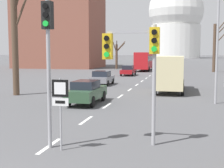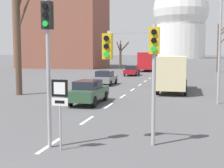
% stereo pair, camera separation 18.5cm
% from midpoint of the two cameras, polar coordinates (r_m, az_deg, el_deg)
% --- Properties ---
extents(lane_stripe_0, '(0.16, 2.00, 0.01)m').
position_cam_midpoint_polar(lane_stripe_0, '(12.02, -11.84, -11.02)').
color(lane_stripe_0, silver).
rests_on(lane_stripe_0, ground_plane).
extents(lane_stripe_1, '(0.16, 2.00, 0.01)m').
position_cam_midpoint_polar(lane_stripe_1, '(16.09, -5.12, -6.62)').
color(lane_stripe_1, silver).
rests_on(lane_stripe_1, ground_plane).
extents(lane_stripe_2, '(0.16, 2.00, 0.01)m').
position_cam_midpoint_polar(lane_stripe_2, '(20.34, -1.21, -3.98)').
color(lane_stripe_2, silver).
rests_on(lane_stripe_2, ground_plane).
extents(lane_stripe_3, '(0.16, 2.00, 0.01)m').
position_cam_midpoint_polar(lane_stripe_3, '(24.67, 1.32, -2.26)').
color(lane_stripe_3, silver).
rests_on(lane_stripe_3, ground_plane).
extents(lane_stripe_4, '(0.16, 2.00, 0.01)m').
position_cam_midpoint_polar(lane_stripe_4, '(29.06, 3.09, -1.04)').
color(lane_stripe_4, silver).
rests_on(lane_stripe_4, ground_plane).
extents(lane_stripe_5, '(0.16, 2.00, 0.01)m').
position_cam_midpoint_polar(lane_stripe_5, '(33.48, 4.39, -0.15)').
color(lane_stripe_5, silver).
rests_on(lane_stripe_5, ground_plane).
extents(lane_stripe_6, '(0.16, 2.00, 0.01)m').
position_cam_midpoint_polar(lane_stripe_6, '(37.91, 5.39, 0.54)').
color(lane_stripe_6, silver).
rests_on(lane_stripe_6, ground_plane).
extents(lane_stripe_7, '(0.16, 2.00, 0.01)m').
position_cam_midpoint_polar(lane_stripe_7, '(42.36, 6.18, 1.08)').
color(lane_stripe_7, silver).
rests_on(lane_stripe_7, ground_plane).
extents(lane_stripe_8, '(0.16, 2.00, 0.01)m').
position_cam_midpoint_polar(lane_stripe_8, '(46.82, 6.81, 1.52)').
color(lane_stripe_8, silver).
rests_on(lane_stripe_8, ground_plane).
extents(lane_stripe_9, '(0.16, 2.00, 0.01)m').
position_cam_midpoint_polar(lane_stripe_9, '(51.29, 7.34, 1.88)').
color(lane_stripe_9, silver).
rests_on(lane_stripe_9, ground_plane).
extents(traffic_signal_centre_tall, '(0.36, 0.34, 5.33)m').
position_cam_midpoint_polar(traffic_signal_centre_tall, '(11.33, -12.07, 6.92)').
color(traffic_signal_centre_tall, '#9E9EA3').
rests_on(traffic_signal_centre_tall, ground_plane).
extents(traffic_signal_near_right, '(2.11, 0.34, 4.46)m').
position_cam_midpoint_polar(traffic_signal_near_right, '(11.55, 4.17, 5.35)').
color(traffic_signal_near_right, '#9E9EA3').
rests_on(traffic_signal_near_right, ground_plane).
extents(route_sign_post, '(0.60, 0.08, 2.57)m').
position_cam_midpoint_polar(route_sign_post, '(11.04, -9.89, -3.17)').
color(route_sign_post, '#9E9EA3').
rests_on(route_sign_post, ground_plane).
extents(street_lamp_right, '(2.33, 0.36, 9.11)m').
position_cam_midpoint_polar(street_lamp_right, '(22.04, 17.55, 10.95)').
color(street_lamp_right, '#9E9EA3').
rests_on(street_lamp_right, ground_plane).
extents(sedan_near_left, '(1.89, 4.15, 1.66)m').
position_cam_midpoint_polar(sedan_near_left, '(62.83, 9.75, 3.30)').
color(sedan_near_left, silver).
rests_on(sedan_near_left, ground_plane).
extents(sedan_near_right, '(1.88, 4.32, 1.56)m').
position_cam_midpoint_polar(sedan_near_right, '(46.85, 2.87, 2.52)').
color(sedan_near_right, maroon).
rests_on(sedan_near_right, ground_plane).
extents(sedan_mid_centre, '(1.89, 4.11, 1.76)m').
position_cam_midpoint_polar(sedan_mid_centre, '(85.27, 7.35, 4.00)').
color(sedan_mid_centre, '#B7B7BC').
rests_on(sedan_mid_centre, ground_plane).
extents(sedan_far_left, '(1.96, 3.96, 1.50)m').
position_cam_midpoint_polar(sedan_far_left, '(33.32, -1.99, 1.15)').
color(sedan_far_left, slate).
rests_on(sedan_far_left, ground_plane).
extents(sedan_far_right, '(1.79, 4.48, 1.58)m').
position_cam_midpoint_polar(sedan_far_right, '(21.14, -4.91, -1.38)').
color(sedan_far_right, '#2D4C33').
rests_on(sedan_far_right, ground_plane).
extents(city_bus, '(2.66, 10.80, 3.48)m').
position_cam_midpoint_polar(city_bus, '(59.93, 5.85, 4.41)').
color(city_bus, red).
rests_on(city_bus, ground_plane).
extents(delivery_truck, '(2.44, 7.20, 3.14)m').
position_cam_midpoint_polar(delivery_truck, '(27.85, 10.39, 2.08)').
color(delivery_truck, '#333842').
rests_on(delivery_truck, ground_plane).
extents(bare_tree_left_near, '(2.58, 2.24, 5.91)m').
position_cam_midpoint_polar(bare_tree_left_near, '(65.78, 0.82, 5.38)').
color(bare_tree_left_near, brown).
rests_on(bare_tree_left_near, ground_plane).
extents(bare_tree_right_near, '(2.93, 1.85, 8.95)m').
position_cam_midpoint_polar(bare_tree_right_near, '(58.24, 18.26, 6.60)').
color(bare_tree_right_near, brown).
rests_on(bare_tree_right_near, ground_plane).
extents(bare_tree_left_far, '(2.14, 1.93, 9.87)m').
position_cam_midpoint_polar(bare_tree_left_far, '(26.30, -17.41, 7.90)').
color(bare_tree_left_far, brown).
rests_on(bare_tree_left_far, ground_plane).
extents(capitol_dome, '(33.22, 33.22, 46.93)m').
position_cam_midpoint_polar(capitol_dome, '(197.95, 11.56, 11.29)').
color(capitol_dome, silver).
rests_on(capitol_dome, ground_plane).
extents(apartment_block_left, '(18.00, 14.00, 27.85)m').
position_cam_midpoint_polar(apartment_block_left, '(74.00, -9.61, 13.84)').
color(apartment_block_left, brown).
rests_on(apartment_block_left, ground_plane).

